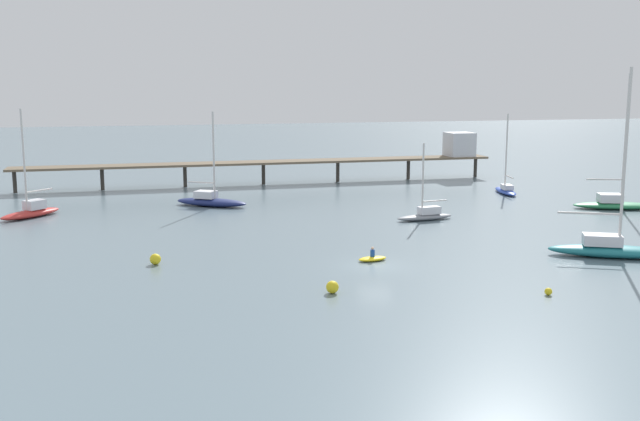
{
  "coord_description": "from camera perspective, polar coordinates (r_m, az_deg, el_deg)",
  "views": [
    {
      "loc": [
        -18.04,
        -52.29,
        13.89
      ],
      "look_at": [
        0.0,
        16.76,
        1.5
      ],
      "focal_mm": 41.31,
      "sensor_mm": 36.0,
      "label": 1
    }
  ],
  "objects": [
    {
      "name": "mooring_buoy_mid",
      "position": [
        51.34,
        17.27,
        -6.01
      ],
      "size": [
        0.5,
        0.5,
        0.5
      ],
      "primitive_type": "sphere",
      "color": "yellow",
      "rests_on": "ground_plane"
    },
    {
      "name": "sailboat_green",
      "position": [
        88.51,
        21.92,
        0.61
      ],
      "size": [
        9.87,
        5.8,
        14.9
      ],
      "color": "#287F4C",
      "rests_on": "ground_plane"
    },
    {
      "name": "mooring_buoy_near",
      "position": [
        49.44,
        0.97,
        -5.95
      ],
      "size": [
        0.86,
        0.86,
        0.86
      ],
      "primitive_type": "sphere",
      "color": "yellow",
      "rests_on": "ground_plane"
    },
    {
      "name": "dinghy_yellow",
      "position": [
        58.45,
        4.09,
        -3.7
      ],
      "size": [
        2.54,
        1.46,
        1.14
      ],
      "color": "yellow",
      "rests_on": "ground_plane"
    },
    {
      "name": "sailboat_navy",
      "position": [
        84.9,
        -8.47,
        0.8
      ],
      "size": [
        8.55,
        6.79,
        10.76
      ],
      "color": "navy",
      "rests_on": "ground_plane"
    },
    {
      "name": "sailboat_red",
      "position": [
        82.79,
        -21.47,
        0.02
      ],
      "size": [
        6.5,
        6.61,
        11.32
      ],
      "color": "red",
      "rests_on": "ground_plane"
    },
    {
      "name": "sailboat_gray",
      "position": [
        76.26,
        8.19,
        -0.28
      ],
      "size": [
        6.35,
        2.27,
        7.91
      ],
      "color": "gray",
      "rests_on": "ground_plane"
    },
    {
      "name": "pier",
      "position": [
        104.81,
        1.44,
        4.25
      ],
      "size": [
        66.58,
        4.25,
        6.68
      ],
      "color": "brown",
      "rests_on": "ground_plane"
    },
    {
      "name": "sailboat_teal",
      "position": [
        63.89,
        21.6,
        -2.63
      ],
      "size": [
        10.03,
        6.65,
        15.13
      ],
      "color": "#1E727A",
      "rests_on": "ground_plane"
    },
    {
      "name": "sailboat_blue",
      "position": [
        96.42,
        14.2,
        1.65
      ],
      "size": [
        3.01,
        6.98,
        10.13
      ],
      "color": "#2D4CB7",
      "rests_on": "ground_plane"
    },
    {
      "name": "ground_plane",
      "position": [
        57.03,
        4.27,
        -4.27
      ],
      "size": [
        400.0,
        400.0,
        0.0
      ],
      "primitive_type": "plane",
      "color": "slate"
    },
    {
      "name": "mooring_buoy_outer",
      "position": [
        58.48,
        -12.64,
        -3.7
      ],
      "size": [
        0.86,
        0.86,
        0.86
      ],
      "primitive_type": "sphere",
      "color": "yellow",
      "rests_on": "ground_plane"
    }
  ]
}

